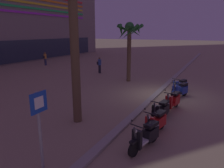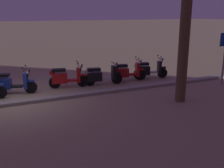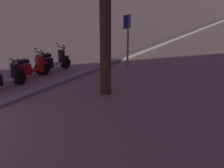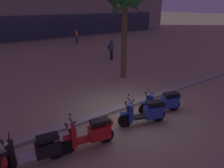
{
  "view_description": "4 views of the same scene",
  "coord_description": "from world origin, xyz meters",
  "px_view_note": "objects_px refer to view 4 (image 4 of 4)",
  "views": [
    {
      "loc": [
        -13.16,
        -3.09,
        4.0
      ],
      "look_at": [
        -2.15,
        2.61,
        0.91
      ],
      "focal_mm": 33.44,
      "sensor_mm": 36.0,
      "label": 1
    },
    {
      "loc": [
        0.38,
        10.17,
        3.29
      ],
      "look_at": [
        -2.49,
        3.73,
        1.37
      ],
      "focal_mm": 42.27,
      "sensor_mm": 36.0,
      "label": 2
    },
    {
      "loc": [
        1.91,
        8.14,
        3.78
      ],
      "look_at": [
        -3.87,
        4.14,
        1.29
      ],
      "focal_mm": 46.4,
      "sensor_mm": 36.0,
      "label": 3
    },
    {
      "loc": [
        -5.11,
        -6.0,
        4.19
      ],
      "look_at": [
        -0.62,
        0.19,
        1.3
      ],
      "focal_mm": 33.9,
      "sensor_mm": 36.0,
      "label": 4
    }
  ],
  "objects_px": {
    "palm_tree_mid_walkway": "(125,15)",
    "pedestrian_window_shopping": "(76,36)",
    "scooter_red_second_in_line": "(92,134)",
    "scooter_blue_mid_centre": "(146,112)",
    "scooter_black_tail_end": "(37,150)",
    "pedestrian_strolling_near_curb": "(111,49)",
    "scooter_blue_lead_nearest": "(163,102)"
  },
  "relations": [
    {
      "from": "palm_tree_mid_walkway",
      "to": "pedestrian_window_shopping",
      "type": "xyz_separation_m",
      "value": [
        3.23,
        12.54,
        -2.78
      ]
    },
    {
      "from": "scooter_red_second_in_line",
      "to": "scooter_blue_mid_centre",
      "type": "bearing_deg",
      "value": 0.0
    },
    {
      "from": "scooter_black_tail_end",
      "to": "pedestrian_window_shopping",
      "type": "distance_m",
      "value": 19.64
    },
    {
      "from": "palm_tree_mid_walkway",
      "to": "pedestrian_strolling_near_curb",
      "type": "relative_size",
      "value": 3.0
    },
    {
      "from": "scooter_red_second_in_line",
      "to": "scooter_blue_lead_nearest",
      "type": "height_order",
      "value": "scooter_red_second_in_line"
    },
    {
      "from": "scooter_black_tail_end",
      "to": "palm_tree_mid_walkway",
      "type": "relative_size",
      "value": 0.38
    },
    {
      "from": "scooter_blue_lead_nearest",
      "to": "palm_tree_mid_walkway",
      "type": "relative_size",
      "value": 0.37
    },
    {
      "from": "scooter_blue_lead_nearest",
      "to": "scooter_red_second_in_line",
      "type": "bearing_deg",
      "value": -176.44
    },
    {
      "from": "scooter_blue_mid_centre",
      "to": "scooter_blue_lead_nearest",
      "type": "relative_size",
      "value": 1.0
    },
    {
      "from": "pedestrian_window_shopping",
      "to": "scooter_blue_lead_nearest",
      "type": "bearing_deg",
      "value": -105.55
    },
    {
      "from": "scooter_red_second_in_line",
      "to": "palm_tree_mid_walkway",
      "type": "distance_m",
      "value": 7.56
    },
    {
      "from": "scooter_black_tail_end",
      "to": "scooter_blue_lead_nearest",
      "type": "bearing_deg",
      "value": -0.01
    },
    {
      "from": "scooter_blue_mid_centre",
      "to": "palm_tree_mid_walkway",
      "type": "relative_size",
      "value": 0.37
    },
    {
      "from": "scooter_blue_lead_nearest",
      "to": "palm_tree_mid_walkway",
      "type": "height_order",
      "value": "palm_tree_mid_walkway"
    },
    {
      "from": "scooter_blue_mid_centre",
      "to": "pedestrian_strolling_near_curb",
      "type": "xyz_separation_m",
      "value": [
        4.64,
        8.65,
        0.38
      ]
    },
    {
      "from": "pedestrian_strolling_near_curb",
      "to": "pedestrian_window_shopping",
      "type": "distance_m",
      "value": 8.65
    },
    {
      "from": "scooter_red_second_in_line",
      "to": "pedestrian_strolling_near_curb",
      "type": "distance_m",
      "value": 11.12
    },
    {
      "from": "pedestrian_strolling_near_curb",
      "to": "scooter_blue_mid_centre",
      "type": "bearing_deg",
      "value": -118.21
    },
    {
      "from": "scooter_blue_lead_nearest",
      "to": "pedestrian_strolling_near_curb",
      "type": "bearing_deg",
      "value": 67.76
    },
    {
      "from": "scooter_blue_mid_centre",
      "to": "scooter_blue_lead_nearest",
      "type": "xyz_separation_m",
      "value": [
        1.19,
        0.22,
        -0.01
      ]
    },
    {
      "from": "scooter_red_second_in_line",
      "to": "scooter_blue_lead_nearest",
      "type": "xyz_separation_m",
      "value": [
        3.52,
        0.22,
        -0.02
      ]
    },
    {
      "from": "scooter_blue_mid_centre",
      "to": "scooter_black_tail_end",
      "type": "bearing_deg",
      "value": 176.8
    },
    {
      "from": "palm_tree_mid_walkway",
      "to": "scooter_blue_lead_nearest",
      "type": "bearing_deg",
      "value": -108.66
    },
    {
      "from": "pedestrian_window_shopping",
      "to": "palm_tree_mid_walkway",
      "type": "bearing_deg",
      "value": -104.42
    },
    {
      "from": "scooter_black_tail_end",
      "to": "pedestrian_window_shopping",
      "type": "bearing_deg",
      "value": 59.88
    },
    {
      "from": "scooter_red_second_in_line",
      "to": "scooter_blue_lead_nearest",
      "type": "bearing_deg",
      "value": 3.56
    },
    {
      "from": "palm_tree_mid_walkway",
      "to": "pedestrian_window_shopping",
      "type": "bearing_deg",
      "value": 75.58
    },
    {
      "from": "scooter_blue_lead_nearest",
      "to": "pedestrian_strolling_near_curb",
      "type": "height_order",
      "value": "pedestrian_strolling_near_curb"
    },
    {
      "from": "scooter_blue_lead_nearest",
      "to": "palm_tree_mid_walkway",
      "type": "xyz_separation_m",
      "value": [
        1.5,
        4.44,
        3.2
      ]
    },
    {
      "from": "pedestrian_strolling_near_curb",
      "to": "scooter_blue_lead_nearest",
      "type": "bearing_deg",
      "value": -112.24
    },
    {
      "from": "scooter_black_tail_end",
      "to": "scooter_red_second_in_line",
      "type": "bearing_deg",
      "value": -7.83
    },
    {
      "from": "scooter_black_tail_end",
      "to": "pedestrian_strolling_near_curb",
      "type": "height_order",
      "value": "pedestrian_strolling_near_curb"
    }
  ]
}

